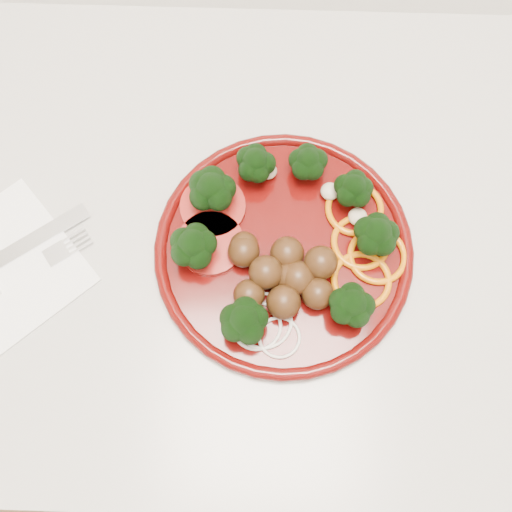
{
  "coord_description": "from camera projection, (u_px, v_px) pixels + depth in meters",
  "views": [
    {
      "loc": [
        -0.19,
        1.45,
        1.57
      ],
      "look_at": [
        -0.19,
        1.66,
        0.92
      ],
      "focal_mm": 45.0,
      "sensor_mm": 36.0,
      "label": 1
    }
  ],
  "objects": [
    {
      "name": "napkin",
      "position": [
        1.0,
        271.0,
        0.7
      ],
      "size": [
        0.22,
        0.22,
        0.0
      ],
      "primitive_type": "cube",
      "rotation": [
        0.0,
        0.0,
        0.72
      ],
      "color": "white",
      "rests_on": "counter"
    },
    {
      "name": "plate",
      "position": [
        285.0,
        246.0,
        0.69
      ],
      "size": [
        0.28,
        0.28,
        0.06
      ],
      "rotation": [
        0.0,
        0.0,
        -0.25
      ],
      "color": "#470706",
      "rests_on": "counter"
    },
    {
      "name": "counter",
      "position": [
        365.0,
        322.0,
        1.14
      ],
      "size": [
        2.4,
        0.6,
        0.9
      ],
      "color": "beige",
      "rests_on": "ground"
    }
  ]
}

